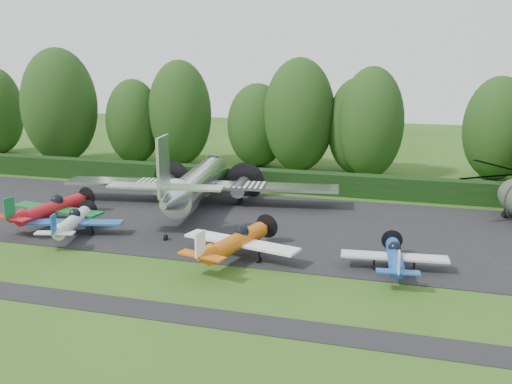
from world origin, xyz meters
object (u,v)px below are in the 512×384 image
(light_plane_red, at_px, (51,209))
(light_plane_white, at_px, (73,222))
(light_plane_orange, at_px, (236,242))
(light_plane_blue, at_px, (395,257))
(transport_plane, at_px, (195,184))

(light_plane_red, bearing_deg, light_plane_white, -41.53)
(light_plane_red, height_order, light_plane_white, light_plane_red)
(light_plane_orange, xyz_separation_m, light_plane_blue, (9.67, 0.66, -0.24))
(light_plane_white, bearing_deg, light_plane_red, 160.82)
(transport_plane, height_order, light_plane_white, transport_plane)
(transport_plane, height_order, light_plane_blue, transport_plane)
(light_plane_blue, bearing_deg, transport_plane, 154.19)
(transport_plane, xyz_separation_m, light_plane_blue, (16.83, -10.34, -1.11))
(light_plane_orange, distance_m, light_plane_blue, 9.69)
(transport_plane, relative_size, light_plane_blue, 3.57)
(transport_plane, xyz_separation_m, light_plane_white, (-5.51, -9.60, -1.02))
(light_plane_red, relative_size, light_plane_white, 1.16)
(light_plane_red, distance_m, light_plane_orange, 16.30)
(light_plane_white, bearing_deg, light_plane_blue, 12.27)
(light_plane_white, distance_m, light_plane_blue, 22.35)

